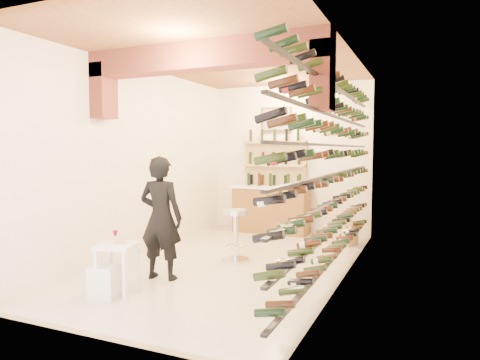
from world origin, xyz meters
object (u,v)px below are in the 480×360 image
Objects in this scene: back_counter at (271,208)px; chrome_barstool at (236,231)px; crate_lower at (340,235)px; white_stool at (105,281)px; wine_rack at (331,167)px; person at (161,218)px; tasting_table at (117,253)px.

back_counter is 2.48m from chrome_barstool.
back_counter is 1.71m from crate_lower.
white_stool reaches higher than crate_lower.
wine_rack is 2.48m from person.
wine_rack is 3.38m from back_counter.
white_stool is 0.69× the size of crate_lower.
tasting_table is 0.46× the size of person.
wine_rack is 1.89m from chrome_barstool.
wine_rack is at bearing -55.34° from back_counter.
wine_rack is at bearing 41.87° from white_stool.
wine_rack is 7.28× the size of tasting_table.
white_stool is 4.66m from crate_lower.
tasting_table is at bearing -106.36° from chrome_barstool.
wine_rack is 10.06× the size of crate_lower.
white_stool is (-0.46, -4.70, -0.34)m from back_counter.
chrome_barstool reaches higher than crate_lower.
wine_rack reaches higher than back_counter.
white_stool is at bearing -151.61° from tasting_table.
person is 3.81m from crate_lower.
chrome_barstool is (0.54, 1.32, -0.37)m from person.
back_counter is 3.00× the size of crate_lower.
wine_rack reaches higher than crate_lower.
back_counter reaches higher than chrome_barstool.
chrome_barstool is (-1.55, 0.18, -1.07)m from wine_rack.
crate_lower is (1.85, 3.27, -0.68)m from person.
white_stool is at bearing -138.13° from wine_rack.
back_counter reaches higher than white_stool.
wine_rack reaches higher than tasting_table.
chrome_barstool is at bearing -123.84° from crate_lower.
person is at bearing -119.47° from crate_lower.
back_counter reaches higher than tasting_table.
white_stool is at bearing -108.30° from chrome_barstool.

